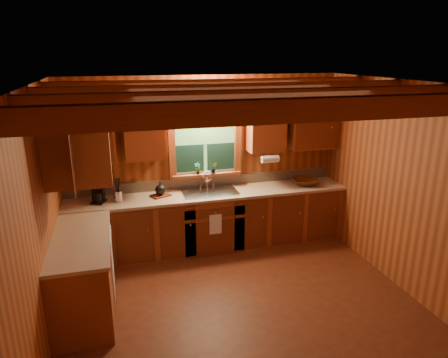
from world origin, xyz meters
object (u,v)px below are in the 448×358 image
wicker_basket (305,182)px  sink (210,195)px  coffee_maker (98,192)px  cutting_board (161,195)px

wicker_basket → sink: bearing=178.6°
coffee_maker → wicker_basket: bearing=22.0°
cutting_board → wicker_basket: bearing=-25.7°
sink → coffee_maker: sink is taller
coffee_maker → wicker_basket: 3.15m
cutting_board → wicker_basket: size_ratio=0.64×
coffee_maker → wicker_basket: coffee_maker is taller
sink → coffee_maker: 1.61m
sink → wicker_basket: (1.55, -0.04, 0.09)m
wicker_basket → coffee_maker: bearing=179.2°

